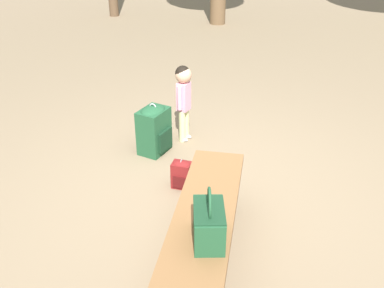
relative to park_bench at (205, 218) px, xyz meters
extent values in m
plane|color=#7F6B51|center=(0.86, 0.04, -0.39)|extent=(40.00, 40.00, 0.00)
cube|color=brown|center=(0.00, 0.00, 0.03)|extent=(1.64, 0.59, 0.06)
cylinder|color=#2D2D33|center=(0.71, 0.05, -0.20)|extent=(0.05, 0.05, 0.39)
cylinder|color=#2D2D33|center=(0.68, -0.22, -0.20)|extent=(0.05, 0.05, 0.39)
cylinder|color=#2D2D33|center=(0.69, -0.09, -0.29)|extent=(0.07, 0.28, 0.04)
cube|color=#1E4C2D|center=(-0.28, -0.03, 0.17)|extent=(0.33, 0.20, 0.22)
cube|color=#163922|center=(-0.28, -0.03, 0.27)|extent=(0.30, 0.20, 0.02)
torus|color=#1E4C2D|center=(-0.28, -0.03, 0.33)|extent=(0.20, 0.03, 0.20)
cylinder|color=#CCCC8C|center=(1.88, 0.26, -0.22)|extent=(0.07, 0.07, 0.35)
cylinder|color=#CCCC8C|center=(1.80, 0.30, -0.22)|extent=(0.07, 0.07, 0.35)
ellipsoid|color=white|center=(1.87, 0.24, -0.37)|extent=(0.08, 0.10, 0.04)
ellipsoid|color=white|center=(1.80, 0.28, -0.37)|extent=(0.08, 0.10, 0.04)
cube|color=pink|center=(1.84, 0.28, 0.11)|extent=(0.16, 0.15, 0.30)
cylinder|color=pink|center=(1.92, 0.24, 0.13)|extent=(0.05, 0.05, 0.26)
cylinder|color=pink|center=(1.76, 0.32, 0.13)|extent=(0.05, 0.05, 0.26)
sphere|color=tan|center=(1.84, 0.28, 0.35)|extent=(0.17, 0.17, 0.17)
sphere|color=black|center=(1.85, 0.29, 0.36)|extent=(0.15, 0.15, 0.15)
cube|color=#1E4C2D|center=(1.56, 0.57, -0.16)|extent=(0.39, 0.35, 0.47)
ellipsoid|color=#1E4C2D|center=(1.56, 0.57, 0.06)|extent=(0.37, 0.33, 0.11)
cube|color=#13311D|center=(1.51, 0.44, -0.23)|extent=(0.22, 0.12, 0.21)
cube|color=#13311D|center=(1.68, 0.65, -0.16)|extent=(0.06, 0.04, 0.40)
cube|color=#13311D|center=(1.55, 0.71, -0.16)|extent=(0.06, 0.04, 0.40)
torus|color=#B2B2B7|center=(1.56, 0.57, 0.11)|extent=(0.04, 0.07, 0.08)
cube|color=maroon|center=(0.93, 0.23, -0.27)|extent=(0.16, 0.19, 0.25)
ellipsoid|color=maroon|center=(0.93, 0.23, -0.15)|extent=(0.15, 0.18, 0.06)
cube|color=#4A1010|center=(0.86, 0.25, -0.31)|extent=(0.04, 0.12, 0.11)
cube|color=#4A1010|center=(0.99, 0.18, -0.27)|extent=(0.02, 0.03, 0.21)
cube|color=#4A1010|center=(1.01, 0.26, -0.27)|extent=(0.02, 0.03, 0.21)
torus|color=#B2B2B7|center=(0.93, 0.23, -0.13)|extent=(0.04, 0.02, 0.04)
camera|label=1|loc=(-2.29, -0.04, 1.83)|focal=40.08mm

